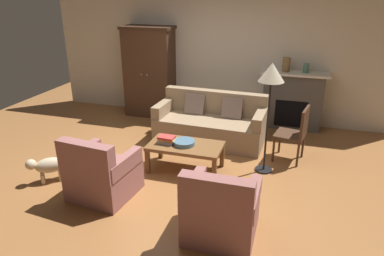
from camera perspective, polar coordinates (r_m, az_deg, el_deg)
ground_plane at (r=5.41m, az=-2.18°, el=-6.72°), size 9.60×9.60×0.00m
back_wall at (r=7.31m, az=4.33°, el=12.46°), size 7.20×0.10×2.80m
fireplace at (r=7.08m, az=16.03°, el=4.43°), size 1.26×0.48×1.12m
armoire at (r=7.52m, az=-6.94°, el=9.08°), size 1.06×0.57×1.88m
couch at (r=6.28m, az=3.07°, el=0.66°), size 1.95×0.93×0.86m
coffee_table at (r=5.24m, az=-1.08°, el=-3.24°), size 1.10×0.60×0.42m
fruit_bowl at (r=5.20m, az=-1.30°, el=-2.39°), size 0.32×0.32×0.06m
book_stack at (r=5.25m, az=-4.14°, el=-1.92°), size 0.26×0.19×0.11m
mantel_vase_bronze at (r=6.90m, az=15.11°, el=9.96°), size 0.15×0.15×0.26m
mantel_vase_jade at (r=6.90m, az=18.08°, el=9.27°), size 0.11×0.11×0.17m
armchair_near_left at (r=4.77m, az=-14.51°, el=-7.40°), size 0.85×0.84×0.88m
armchair_near_right at (r=3.95m, az=4.71°, el=-13.43°), size 0.78×0.77×0.88m
side_chair_wooden at (r=5.70m, az=16.61°, el=-0.47°), size 0.51×0.51×0.90m
floor_lamp at (r=4.98m, az=12.78°, el=7.78°), size 0.36×0.36×1.65m
dog at (r=5.39m, az=-22.50°, el=-5.72°), size 0.48×0.44×0.39m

